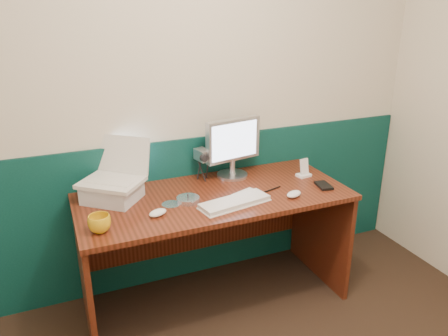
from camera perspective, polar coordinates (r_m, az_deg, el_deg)
name	(u,v)px	position (r m, az deg, el deg)	size (l,w,h in m)	color
back_wall	(172,101)	(2.73, -6.80, 8.72)	(3.50, 0.04, 2.50)	beige
wainscot	(177,211)	(2.97, -6.12, -5.64)	(3.48, 0.02, 1.00)	#072F2F
desk	(215,249)	(2.76, -1.22, -10.59)	(1.60, 0.70, 0.75)	#3A170A
laptop_riser	(112,192)	(2.58, -14.38, -3.08)	(0.29, 0.24, 0.10)	silver
laptop	(109,161)	(2.51, -14.75, 0.85)	(0.33, 0.25, 0.28)	silver
monitor	(232,149)	(2.79, 1.10, 2.53)	(0.38, 0.11, 0.38)	silver
keyboard	(235,203)	(2.46, 1.40, -4.55)	(0.41, 0.14, 0.02)	white
mouse_right	(294,194)	(2.58, 9.12, -3.38)	(0.11, 0.06, 0.04)	white
mouse_left	(158,213)	(2.36, -8.64, -5.79)	(0.10, 0.06, 0.03)	white
mug	(100,224)	(2.25, -15.95, -6.99)	(0.11, 0.11, 0.09)	gold
camcorder	(203,166)	(2.78, -2.78, 0.20)	(0.08, 0.12, 0.18)	#BCBCC1
cd_spindle	(188,199)	(2.50, -4.72, -4.12)	(0.13, 0.13, 0.03)	silver
cd_loose_a	(171,204)	(2.49, -6.93, -4.69)	(0.11, 0.11, 0.00)	#B3BBC4
pen	(271,190)	(2.66, 6.21, -2.82)	(0.01, 0.01, 0.15)	black
papers	(247,194)	(2.60, 3.02, -3.36)	(0.16, 0.11, 0.00)	silver
dock	(304,175)	(2.90, 10.36, -0.92)	(0.09, 0.07, 0.02)	white
music_player	(304,166)	(2.88, 10.44, 0.20)	(0.06, 0.01, 0.10)	white
pda	(324,185)	(2.76, 12.88, -2.24)	(0.08, 0.13, 0.02)	black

